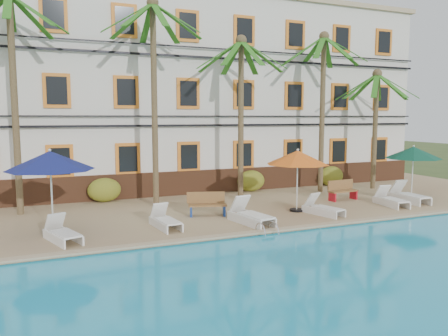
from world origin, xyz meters
name	(u,v)px	position (x,y,z in m)	size (l,w,h in m)	color
ground	(286,229)	(0.00, 0.00, 0.00)	(100.00, 100.00, 0.00)	#384C23
pool_deck	(232,202)	(0.00, 5.00, 0.12)	(30.00, 12.00, 0.25)	tan
pool_coping	(300,227)	(0.00, -0.90, 0.28)	(30.00, 0.35, 0.06)	tan
hotel_building	(197,94)	(0.00, 9.98, 5.37)	(25.40, 6.44, 10.22)	silver
palm_a	(13,73)	(-9.10, 5.26, 5.80)	(4.25, 4.25, 8.73)	brown
palm_b	(154,76)	(-3.71, 4.78, 5.84)	(4.25, 4.25, 8.81)	brown
palm_c	(241,95)	(0.35, 4.81, 5.12)	(4.25, 4.25, 7.56)	brown
palm_d	(323,90)	(5.08, 5.16, 5.45)	(4.25, 4.25, 8.12)	brown
palm_e	(376,111)	(8.33, 4.93, 4.43)	(4.25, 4.25, 6.38)	brown
shrub_left	(104,190)	(-5.66, 6.60, 0.80)	(1.50, 0.90, 1.10)	#31601B
shrub_mid	(251,181)	(1.77, 6.60, 0.80)	(1.50, 0.90, 1.10)	#31601B
shrub_right	(331,176)	(6.81, 6.60, 0.80)	(1.50, 0.90, 1.10)	#31601B
umbrella_blue	(50,161)	(-7.96, 1.66, 2.67)	(2.84, 2.84, 2.84)	black
umbrella_red	(298,158)	(1.39, 1.54, 2.46)	(2.59, 2.59, 2.58)	black
umbrella_green	(413,153)	(7.88, 1.80, 2.43)	(2.56, 2.56, 2.55)	black
lounger_a	(62,233)	(-7.73, 0.54, 0.52)	(1.16, 1.87, 0.83)	white
lounger_b	(165,220)	(-4.32, 0.97, 0.51)	(0.82, 1.79, 0.82)	white
lounger_c	(250,215)	(-1.29, 0.38, 0.56)	(1.09, 2.15, 0.97)	white
lounger_d	(323,208)	(2.01, 0.60, 0.51)	(1.06, 1.83, 0.82)	white
lounger_e	(390,199)	(5.78, 0.92, 0.53)	(0.87, 1.87, 0.85)	white
lounger_f	(408,195)	(7.14, 1.26, 0.56)	(0.79, 2.04, 0.95)	white
bench_left	(207,204)	(-2.29, 2.19, 0.72)	(1.57, 0.90, 0.93)	olive
bench_right	(342,190)	(4.65, 2.83, 0.72)	(1.54, 0.61, 0.93)	olive
pool_ladder	(267,233)	(-1.34, -1.00, 0.25)	(0.54, 0.74, 0.74)	silver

